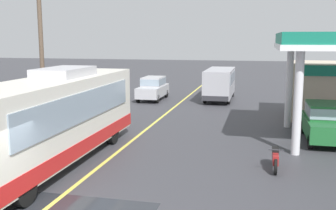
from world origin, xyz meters
TOP-DOWN VIEW (x-y plane):
  - ground at (0.00, 20.00)m, footprint 120.00×120.00m
  - lane_divider_stripe at (0.00, 15.00)m, footprint 0.16×50.00m
  - coach_bus_main at (-1.82, 4.79)m, footprint 2.60×11.04m
  - car_at_pump at (8.91, 10.82)m, footprint 1.70×4.20m
  - minibus_opposing_lane at (2.78, 22.70)m, footprint 2.04×6.13m
  - motorcycle_parked_forecourt at (6.54, 5.99)m, footprint 0.55×1.80m
  - pedestrian_near_pump at (8.58, 11.47)m, footprint 0.55×0.22m
  - car_trailing_behind_bus at (-2.39, 21.54)m, footprint 1.70×4.20m
  - utility_pole_roadside at (-5.76, 10.84)m, footprint 1.80×0.24m

SIDE VIEW (x-z plane):
  - ground at x=0.00m, z-range 0.00..0.00m
  - lane_divider_stripe at x=0.00m, z-range 0.00..0.01m
  - motorcycle_parked_forecourt at x=6.54m, z-range -0.02..0.90m
  - pedestrian_near_pump at x=8.58m, z-range 0.10..1.76m
  - car_at_pump at x=8.91m, z-range 0.10..1.92m
  - car_trailing_behind_bus at x=-2.39m, z-range 0.10..1.92m
  - minibus_opposing_lane at x=2.78m, z-range 0.25..2.69m
  - coach_bus_main at x=-1.82m, z-range -0.12..3.56m
  - utility_pole_roadside at x=-5.76m, z-range 0.18..8.45m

